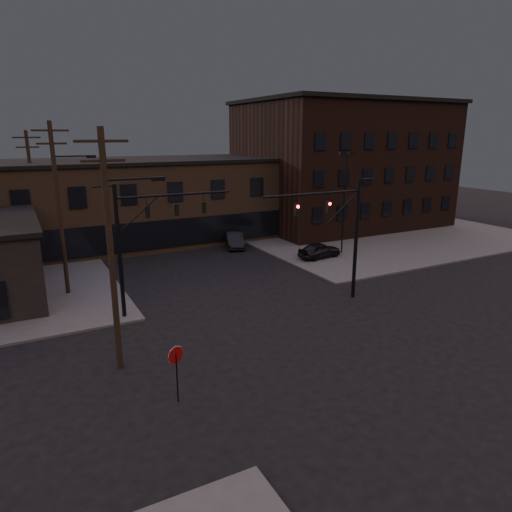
# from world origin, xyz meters

# --- Properties ---
(ground) EXTENTS (140.00, 140.00, 0.00)m
(ground) POSITION_xyz_m (0.00, 0.00, 0.00)
(ground) COLOR black
(ground) RESTS_ON ground
(sidewalk_ne) EXTENTS (30.00, 30.00, 0.15)m
(sidewalk_ne) POSITION_xyz_m (22.00, 22.00, 0.07)
(sidewalk_ne) COLOR #474744
(sidewalk_ne) RESTS_ON ground
(building_row) EXTENTS (40.00, 12.00, 8.00)m
(building_row) POSITION_xyz_m (0.00, 28.00, 4.00)
(building_row) COLOR brown
(building_row) RESTS_ON ground
(building_right) EXTENTS (22.00, 16.00, 14.00)m
(building_right) POSITION_xyz_m (22.00, 26.00, 7.00)
(building_right) COLOR black
(building_right) RESTS_ON ground
(traffic_signal_near) EXTENTS (7.12, 0.24, 8.00)m
(traffic_signal_near) POSITION_xyz_m (5.36, 4.50, 4.93)
(traffic_signal_near) COLOR black
(traffic_signal_near) RESTS_ON ground
(traffic_signal_far) EXTENTS (7.12, 0.24, 8.00)m
(traffic_signal_far) POSITION_xyz_m (-6.72, 8.00, 5.01)
(traffic_signal_far) COLOR black
(traffic_signal_far) RESTS_ON ground
(stop_sign) EXTENTS (0.72, 0.33, 2.48)m
(stop_sign) POSITION_xyz_m (-8.00, -1.99, 1.84)
(stop_sign) COLOR black
(stop_sign) RESTS_ON ground
(utility_pole_near) EXTENTS (3.70, 0.28, 11.00)m
(utility_pole_near) POSITION_xyz_m (-9.43, 2.00, 5.87)
(utility_pole_near) COLOR black
(utility_pole_near) RESTS_ON ground
(utility_pole_mid) EXTENTS (3.70, 0.28, 11.50)m
(utility_pole_mid) POSITION_xyz_m (-10.44, 14.00, 6.13)
(utility_pole_mid) COLOR black
(utility_pole_mid) RESTS_ON ground
(utility_pole_far) EXTENTS (2.20, 0.28, 11.00)m
(utility_pole_far) POSITION_xyz_m (-11.50, 26.00, 5.78)
(utility_pole_far) COLOR black
(utility_pole_far) RESTS_ON ground
(lot_light_a) EXTENTS (1.50, 0.28, 9.14)m
(lot_light_a) POSITION_xyz_m (13.00, 14.00, 5.51)
(lot_light_a) COLOR black
(lot_light_a) RESTS_ON ground
(lot_light_b) EXTENTS (1.50, 0.28, 9.14)m
(lot_light_b) POSITION_xyz_m (19.00, 19.00, 5.51)
(lot_light_b) COLOR black
(lot_light_b) RESTS_ON ground
(parked_car_lot_a) EXTENTS (4.19, 2.11, 1.37)m
(parked_car_lot_a) POSITION_xyz_m (10.13, 13.47, 0.84)
(parked_car_lot_a) COLOR black
(parked_car_lot_a) RESTS_ON sidewalk_ne
(parked_car_lot_b) EXTENTS (5.41, 3.45, 1.46)m
(parked_car_lot_b) POSITION_xyz_m (17.01, 20.35, 0.88)
(parked_car_lot_b) COLOR #BCBDBF
(parked_car_lot_b) RESTS_ON sidewalk_ne
(car_crossing) EXTENTS (2.95, 4.80, 1.49)m
(car_crossing) POSITION_xyz_m (5.42, 20.98, 0.75)
(car_crossing) COLOR black
(car_crossing) RESTS_ON ground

